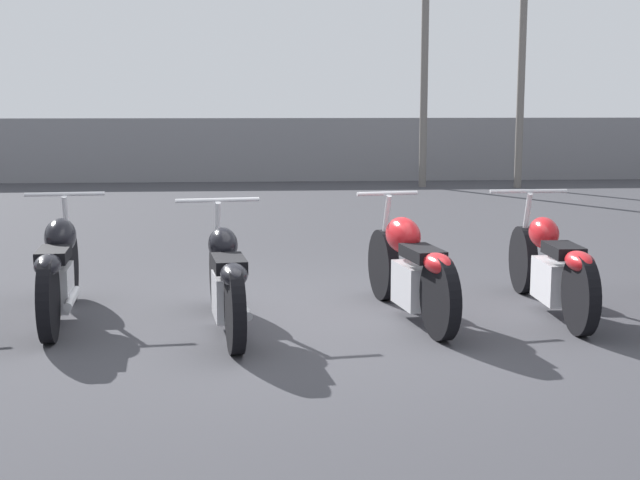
% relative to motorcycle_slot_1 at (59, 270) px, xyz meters
% --- Properties ---
extents(ground_plane, '(60.00, 60.00, 0.00)m').
position_rel_motorcycle_slot_1_xyz_m(ground_plane, '(2.21, -0.15, -0.44)').
color(ground_plane, '#38383D').
extents(fence_back, '(40.00, 0.04, 1.46)m').
position_rel_motorcycle_slot_1_xyz_m(fence_back, '(2.21, 13.08, 0.28)').
color(fence_back, gray).
rests_on(fence_back, ground_plane).
extents(motorcycle_slot_1, '(0.70, 2.08, 1.03)m').
position_rel_motorcycle_slot_1_xyz_m(motorcycle_slot_1, '(0.00, 0.00, 0.00)').
color(motorcycle_slot_1, black).
rests_on(motorcycle_slot_1, ground_plane).
extents(motorcycle_slot_2, '(0.72, 2.04, 1.01)m').
position_rel_motorcycle_slot_1_xyz_m(motorcycle_slot_2, '(1.41, -0.44, -0.03)').
color(motorcycle_slot_2, black).
rests_on(motorcycle_slot_2, ground_plane).
extents(motorcycle_slot_3, '(0.63, 2.11, 1.03)m').
position_rel_motorcycle_slot_1_xyz_m(motorcycle_slot_3, '(2.96, -0.13, 0.00)').
color(motorcycle_slot_3, black).
rests_on(motorcycle_slot_3, ground_plane).
extents(motorcycle_slot_4, '(0.73, 2.23, 1.02)m').
position_rel_motorcycle_slot_1_xyz_m(motorcycle_slot_4, '(4.22, -0.02, -0.03)').
color(motorcycle_slot_4, black).
rests_on(motorcycle_slot_4, ground_plane).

